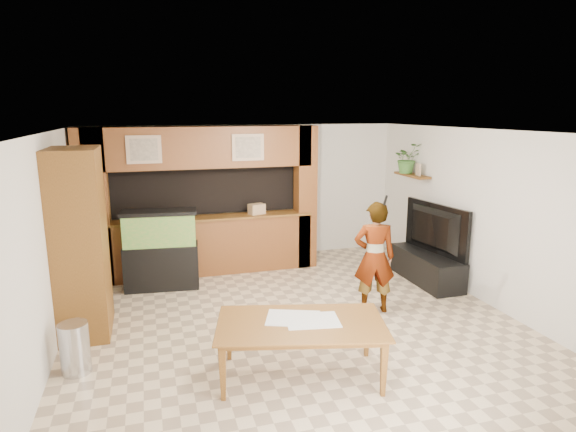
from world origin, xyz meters
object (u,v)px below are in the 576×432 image
object	(u,v)px
pantry_cabinet	(80,243)
dining_table	(301,351)
television	(429,229)
aquarium	(161,251)
person	(374,257)

from	to	relation	value
pantry_cabinet	dining_table	distance (m)	3.16
television	dining_table	bearing A→B (deg)	119.09
pantry_cabinet	aquarium	xyz separation A→B (m)	(1.02, 1.35, -0.57)
pantry_cabinet	aquarium	world-z (taller)	pantry_cabinet
aquarium	television	bearing A→B (deg)	-6.63
person	aquarium	bearing A→B (deg)	-15.75
pantry_cabinet	dining_table	world-z (taller)	pantry_cabinet
television	person	xyz separation A→B (m)	(-1.43, -0.85, -0.11)
television	person	distance (m)	1.67
television	dining_table	size ratio (longest dim) A/B	0.81
aquarium	television	xyz separation A→B (m)	(4.33, -0.97, 0.28)
pantry_cabinet	aquarium	distance (m)	1.78
pantry_cabinet	person	distance (m)	3.97
aquarium	person	xyz separation A→B (m)	(2.90, -1.82, 0.17)
person	dining_table	bearing A→B (deg)	58.84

